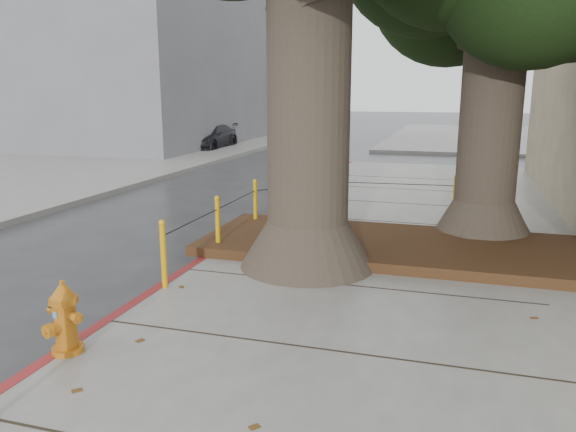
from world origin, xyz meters
name	(u,v)px	position (x,y,z in m)	size (l,w,h in m)	color
ground	(270,355)	(0.00, 0.00, 0.00)	(140.00, 140.00, 0.00)	#28282B
sidewalk_far	(534,138)	(6.00, 30.00, 0.07)	(16.00, 20.00, 0.15)	slate
curb_red	(200,264)	(-2.00, 2.50, 0.07)	(0.14, 26.00, 0.16)	maroon
planter_bed	(395,246)	(0.90, 3.90, 0.23)	(6.40, 2.60, 0.16)	black
building_far_grey	(132,27)	(-15.00, 22.00, 6.00)	(12.00, 16.00, 12.00)	slate
building_far_white	(250,37)	(-17.00, 45.00, 7.50)	(12.00, 18.00, 15.00)	silver
bollard_ring	(301,209)	(-0.87, 4.38, 0.66)	(3.79, 5.39, 0.95)	#E4A10C
fire_hydrant	(65,318)	(-1.90, -0.81, 0.52)	(0.41, 0.40, 0.77)	#CA7014
car_dark	(209,137)	(-9.47, 19.22, 0.60)	(1.68, 4.14, 1.20)	black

